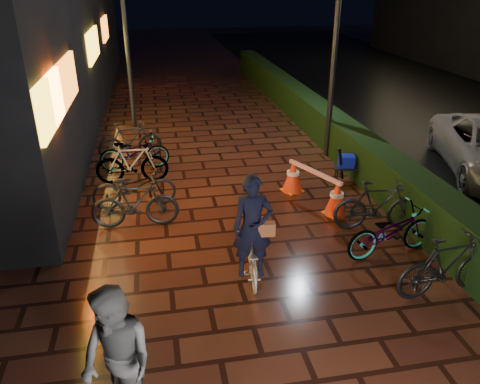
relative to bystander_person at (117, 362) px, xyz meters
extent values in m
plane|color=#381911|center=(2.30, 2.94, -0.90)|extent=(80.00, 80.00, 0.00)
cube|color=black|center=(5.60, 10.94, -0.40)|extent=(0.70, 20.00, 1.00)
imported|color=#58585A|center=(0.00, 0.00, 0.00)|extent=(1.08, 1.11, 1.80)
cube|color=yellow|center=(-1.15, 4.44, 1.70)|extent=(0.08, 2.00, 0.90)
cube|color=orange|center=(-1.15, 5.94, 1.70)|extent=(0.08, 3.00, 0.90)
cube|color=yellow|center=(-1.15, 11.94, 1.70)|extent=(0.08, 2.80, 0.90)
cube|color=orange|center=(-1.15, 16.94, 1.70)|extent=(0.08, 2.20, 0.90)
cylinder|color=black|center=(5.22, 7.79, 1.75)|extent=(0.18, 0.18, 5.30)
cylinder|color=black|center=(-0.09, 11.55, 1.73)|extent=(0.14, 0.14, 5.25)
imported|color=silver|center=(1.97, 2.51, -0.56)|extent=(0.60, 1.34, 0.68)
imported|color=black|center=(1.96, 2.41, 0.09)|extent=(0.68, 0.49, 1.74)
cube|color=#9A4F2A|center=(2.16, 2.37, 0.06)|extent=(0.32, 0.16, 0.22)
cone|color=#FF2E0D|center=(4.18, 4.39, -0.52)|extent=(0.48, 0.48, 0.76)
cone|color=red|center=(3.61, 5.68, -0.52)|extent=(0.48, 0.48, 0.76)
cube|color=orange|center=(4.18, 4.39, -0.88)|extent=(0.54, 0.54, 0.03)
cube|color=orange|center=(3.61, 5.68, -0.88)|extent=(0.54, 0.54, 0.03)
cube|color=red|center=(3.89, 5.03, -0.19)|extent=(0.72, 1.52, 0.08)
cube|color=black|center=(5.02, 5.97, -0.52)|extent=(0.60, 0.54, 0.04)
cylinder|color=black|center=(4.78, 5.86, -0.72)|extent=(0.03, 0.03, 0.36)
cylinder|color=black|center=(5.18, 5.76, -0.72)|extent=(0.03, 0.03, 0.36)
cylinder|color=black|center=(4.86, 6.18, -0.72)|extent=(0.03, 0.03, 0.36)
cylinder|color=black|center=(5.26, 6.08, -0.72)|extent=(0.03, 0.03, 0.36)
cube|color=#0D17B0|center=(5.02, 5.97, -0.37)|extent=(0.44, 0.40, 0.28)
cylinder|color=black|center=(4.85, 5.87, -0.38)|extent=(0.32, 0.31, 0.91)
imported|color=black|center=(-0.04, 6.84, -0.38)|extent=(1.72, 0.52, 1.03)
imported|color=black|center=(0.06, 4.61, -0.38)|extent=(1.74, 0.57, 1.03)
imported|color=black|center=(0.03, 5.52, -0.44)|extent=(1.81, 0.74, 0.93)
imported|color=black|center=(0.00, 7.74, -0.44)|extent=(1.81, 0.77, 0.93)
imported|color=black|center=(-0.13, 8.51, -0.38)|extent=(1.77, 0.75, 1.03)
imported|color=black|center=(4.71, 3.63, -0.38)|extent=(1.77, 0.77, 1.03)
imported|color=black|center=(4.55, 2.74, -0.44)|extent=(1.85, 0.91, 0.93)
imported|color=black|center=(4.84, 1.49, -0.38)|extent=(1.75, 0.62, 1.03)
camera|label=1|loc=(0.59, -3.86, 3.68)|focal=35.00mm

